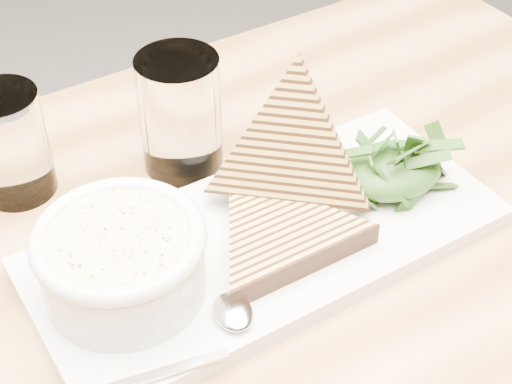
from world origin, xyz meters
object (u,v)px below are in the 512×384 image
soup_bowl (123,267)px  glass_near (9,144)px  table_top (198,368)px  glass_far (180,114)px  platter (267,240)px

soup_bowl → glass_near: glass_near is taller
table_top → glass_far: 0.25m
platter → glass_far: glass_far is taller
platter → glass_near: glass_near is taller
glass_near → glass_far: glass_far is taller
soup_bowl → table_top: bearing=-68.9°
glass_near → table_top: bearing=-75.5°
table_top → glass_far: bearing=67.9°
platter → soup_bowl: 0.14m
soup_bowl → glass_near: size_ratio=1.21×
platter → glass_near: (-0.17, 0.18, 0.04)m
table_top → soup_bowl: 0.10m
table_top → platter: (0.10, 0.07, 0.03)m
soup_bowl → glass_near: bearing=101.8°
table_top → glass_near: size_ratio=11.13×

